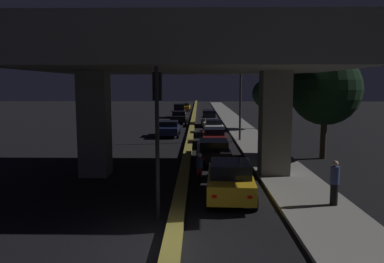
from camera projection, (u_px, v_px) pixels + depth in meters
ground_plane at (172, 253)px, 10.48m from camera, size 200.00×200.00×0.00m
median_divider at (193, 123)px, 45.20m from camera, size 0.53×126.00×0.31m
sidewalk_right at (243, 131)px, 38.16m from camera, size 2.94×126.00×0.14m
elevated_overpass at (184, 56)px, 18.74m from camera, size 15.00×12.08×8.19m
traffic_light_left_of_median at (157, 117)px, 12.77m from camera, size 0.30×0.49×5.31m
street_lamp at (236, 88)px, 30.74m from camera, size 2.58×0.32×7.35m
car_taxi_yellow_lead at (230, 179)px, 15.35m from camera, size 2.13×4.38×1.60m
car_black_second at (213, 150)px, 22.78m from camera, size 2.09×4.55×1.39m
car_dark_red_third at (214, 136)px, 29.38m from camera, size 1.94×4.78×1.34m
car_white_fourth at (213, 127)px, 35.35m from camera, size 1.94×4.54×1.47m
car_grey_fifth at (209, 118)px, 43.30m from camera, size 1.84×4.62×1.83m
car_dark_blue_lead_oncoming at (169, 128)px, 34.44m from camera, size 2.00×4.13×1.40m
car_black_second_oncoming at (179, 117)px, 45.99m from camera, size 2.04×4.18×1.52m
car_dark_red_third_oncoming at (179, 110)px, 54.61m from camera, size 1.90×4.37×2.00m
car_taxi_yellow_fourth_oncoming at (185, 107)px, 67.86m from camera, size 2.00×4.49×1.45m
motorcycle_red_filtering_near at (199, 169)px, 18.30m from camera, size 0.33×1.75×1.39m
pedestrian_on_sidewalk at (334, 183)px, 14.17m from camera, size 0.34×0.34×1.72m
roadside_tree_kerbside_near at (325, 90)px, 23.47m from camera, size 4.48×4.48×6.65m
roadside_tree_kerbside_mid at (266, 94)px, 39.15m from camera, size 2.98×2.98×5.30m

